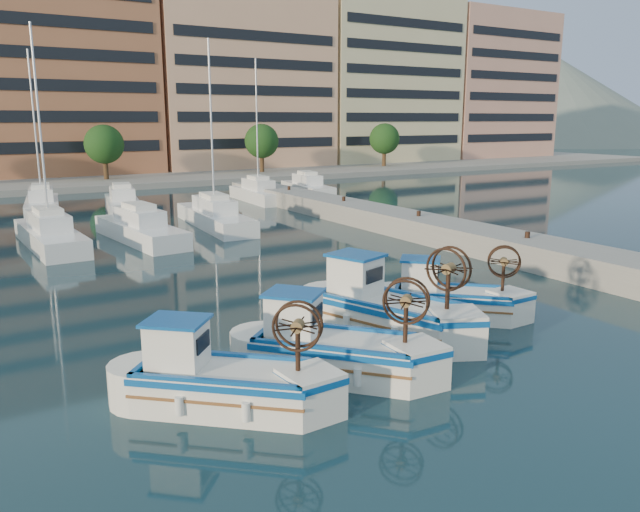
{
  "coord_description": "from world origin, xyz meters",
  "views": [
    {
      "loc": [
        -10.53,
        -13.92,
        6.74
      ],
      "look_at": [
        1.74,
        6.47,
        1.5
      ],
      "focal_mm": 35.0,
      "sensor_mm": 36.0,
      "label": 1
    }
  ],
  "objects_px": {
    "fishing_boat_c": "(385,308)",
    "fishing_boat_d": "(448,297)",
    "fishing_boat_a": "(220,379)",
    "fishing_boat_b": "(332,348)"
  },
  "relations": [
    {
      "from": "fishing_boat_b",
      "to": "fishing_boat_d",
      "type": "bearing_deg",
      "value": -22.02
    },
    {
      "from": "fishing_boat_a",
      "to": "fishing_boat_b",
      "type": "height_order",
      "value": "fishing_boat_b"
    },
    {
      "from": "fishing_boat_b",
      "to": "fishing_boat_d",
      "type": "relative_size",
      "value": 1.1
    },
    {
      "from": "fishing_boat_a",
      "to": "fishing_boat_d",
      "type": "distance_m",
      "value": 9.74
    },
    {
      "from": "fishing_boat_a",
      "to": "fishing_boat_d",
      "type": "xyz_separation_m",
      "value": [
        9.41,
        2.5,
        -0.04
      ]
    },
    {
      "from": "fishing_boat_d",
      "to": "fishing_boat_a",
      "type": "bearing_deg",
      "value": 147.95
    },
    {
      "from": "fishing_boat_b",
      "to": "fishing_boat_c",
      "type": "distance_m",
      "value": 3.71
    },
    {
      "from": "fishing_boat_c",
      "to": "fishing_boat_d",
      "type": "height_order",
      "value": "fishing_boat_c"
    },
    {
      "from": "fishing_boat_d",
      "to": "fishing_boat_b",
      "type": "bearing_deg",
      "value": 152.81
    },
    {
      "from": "fishing_boat_a",
      "to": "fishing_boat_b",
      "type": "xyz_separation_m",
      "value": [
        3.3,
        0.31,
        0.03
      ]
    }
  ]
}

